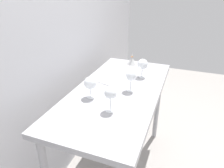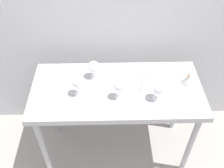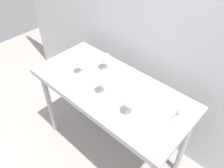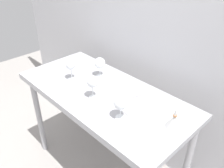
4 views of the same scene
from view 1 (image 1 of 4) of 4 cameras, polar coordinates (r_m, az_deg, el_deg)
back_wall at (r=1.71m, az=-14.61°, el=13.39°), size 3.80×0.04×2.60m
steel_counter at (r=1.68m, az=1.54°, el=-4.65°), size 1.40×0.65×0.90m
wine_glass_near_right at (r=1.82m, az=8.52°, el=5.36°), size 0.09×0.09×0.17m
wine_glass_near_center at (r=1.56m, az=5.31°, el=2.29°), size 0.08×0.08×0.17m
wine_glass_far_left at (r=1.47m, az=-6.08°, el=0.16°), size 0.09×0.09×0.16m
wine_glass_near_left at (r=1.30m, az=-0.43°, el=-2.76°), size 0.08×0.08×0.17m
open_notebook at (r=1.84m, az=1.45°, el=2.03°), size 0.42×0.33×0.01m
tasting_sheet_lower at (r=1.37m, az=-10.46°, el=-7.46°), size 0.27×0.28×0.00m
decanter_funnel at (r=2.14m, az=5.57°, el=6.54°), size 0.10×0.10×0.13m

